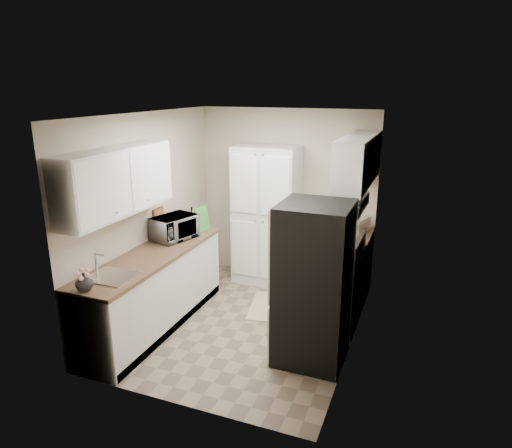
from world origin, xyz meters
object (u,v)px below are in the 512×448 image
refrigerator (313,284)px  wine_bottle (192,220)px  microwave (174,228)px  pantry_cabinet (266,216)px  toaster_oven (354,225)px  electric_range (332,287)px

refrigerator → wine_bottle: 2.15m
refrigerator → microwave: 2.05m
pantry_cabinet → toaster_oven: 1.27m
electric_range → wine_bottle: bearing=175.9°
electric_range → microwave: (-1.99, -0.24, 0.59)m
electric_range → wine_bottle: size_ratio=3.75×
toaster_oven → electric_range: bearing=-81.7°
electric_range → microwave: microwave is taller
pantry_cabinet → toaster_oven: bearing=-4.1°
wine_bottle → toaster_oven: wine_bottle is taller
pantry_cabinet → wine_bottle: bearing=-134.6°
microwave → toaster_oven: 2.35m
electric_range → refrigerator: (-0.03, -0.80, 0.37)m
wine_bottle → electric_range: bearing=-4.1°
refrigerator → microwave: (-1.96, 0.56, 0.22)m
electric_range → toaster_oven: (0.09, 0.83, 0.55)m
pantry_cabinet → toaster_oven: pantry_cabinet is taller
pantry_cabinet → refrigerator: pantry_cabinet is taller
wine_bottle → toaster_oven: size_ratio=0.78×
pantry_cabinet → refrigerator: 2.07m
pantry_cabinet → electric_range: bearing=-38.2°
refrigerator → toaster_oven: (0.13, 1.63, 0.18)m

